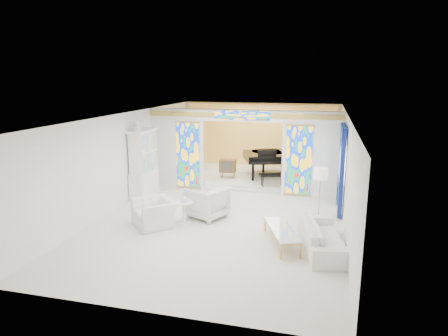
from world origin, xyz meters
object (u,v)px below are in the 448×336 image
(armchair_left, at_px, (154,213))
(grand_piano, at_px, (267,156))
(tv_console, at_px, (228,166))
(sofa, at_px, (323,236))
(china_cabinet, at_px, (144,164))
(coffee_table, at_px, (282,230))
(armchair_right, at_px, (207,202))

(armchair_left, xyz_separation_m, grand_piano, (2.33, 6.02, 0.59))
(armchair_left, relative_size, grand_piano, 0.36)
(tv_console, bearing_deg, sofa, -59.12)
(china_cabinet, relative_size, tv_console, 3.72)
(china_cabinet, xyz_separation_m, coffee_table, (5.15, -2.98, -0.79))
(china_cabinet, relative_size, coffee_table, 1.42)
(sofa, relative_size, tv_console, 3.23)
(china_cabinet, distance_m, armchair_right, 3.24)
(tv_console, bearing_deg, armchair_right, -87.22)
(armchair_right, relative_size, coffee_table, 0.55)
(armchair_right, height_order, grand_piano, grand_piano)
(coffee_table, relative_size, grand_piano, 0.59)
(armchair_right, distance_m, sofa, 3.73)
(china_cabinet, distance_m, coffee_table, 6.00)
(china_cabinet, bearing_deg, armchair_left, -59.69)
(tv_console, bearing_deg, armchair_left, -101.90)
(tv_console, bearing_deg, china_cabinet, -133.89)
(coffee_table, relative_size, tv_console, 2.63)
(sofa, xyz_separation_m, tv_console, (-3.80, 5.75, 0.31))
(armchair_left, relative_size, tv_console, 1.58)
(china_cabinet, relative_size, sofa, 1.15)
(china_cabinet, xyz_separation_m, armchair_right, (2.76, -1.55, -0.69))
(armchair_right, relative_size, grand_piano, 0.32)
(armchair_left, height_order, sofa, armchair_left)
(grand_piano, xyz_separation_m, tv_console, (-1.47, -0.76, -0.31))
(china_cabinet, height_order, armchair_left, china_cabinet)
(armchair_left, height_order, tv_console, tv_console)
(armchair_left, bearing_deg, china_cabinet, 166.05)
(tv_console, bearing_deg, coffee_table, -66.44)
(armchair_left, bearing_deg, grand_piano, 114.60)
(armchair_right, distance_m, tv_console, 4.26)
(armchair_left, relative_size, sofa, 0.49)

